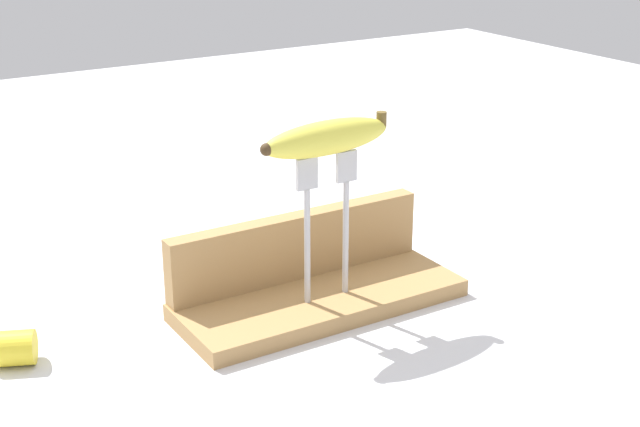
{
  "coord_description": "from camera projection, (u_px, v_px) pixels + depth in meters",
  "views": [
    {
      "loc": [
        -0.52,
        -0.84,
        0.49
      ],
      "look_at": [
        0.0,
        0.0,
        0.12
      ],
      "focal_mm": 51.5,
      "sensor_mm": 36.0,
      "label": 1
    }
  ],
  "objects": [
    {
      "name": "wire_coil",
      "position": [
        286.0,
        250.0,
        1.26
      ],
      "size": [
        0.07,
        0.07,
        0.01
      ],
      "primitive_type": "torus",
      "color": "gold",
      "rests_on": "ground"
    },
    {
      "name": "fork_stand_center",
      "position": [
        327.0,
        213.0,
        1.04
      ],
      "size": [
        0.08,
        0.01,
        0.17
      ],
      "color": "#B2B2B7",
      "rests_on": "wooden_board"
    },
    {
      "name": "board_backstop",
      "position": [
        296.0,
        246.0,
        1.12
      ],
      "size": [
        0.34,
        0.02,
        0.08
      ],
      "primitive_type": "cube",
      "color": "#A87F4C",
      "rests_on": "wooden_board"
    },
    {
      "name": "wooden_board",
      "position": [
        320.0,
        300.0,
        1.1
      ],
      "size": [
        0.35,
        0.13,
        0.02
      ],
      "primitive_type": "cube",
      "color": "#A87F4C",
      "rests_on": "ground"
    },
    {
      "name": "banana_raised_center",
      "position": [
        327.0,
        138.0,
        1.01
      ],
      "size": [
        0.17,
        0.05,
        0.04
      ],
      "color": "#DBD147",
      "rests_on": "fork_stand_center"
    },
    {
      "name": "banana_chunk_near",
      "position": [
        14.0,
        348.0,
        0.97
      ],
      "size": [
        0.05,
        0.05,
        0.04
      ],
      "color": "yellow",
      "rests_on": "ground"
    },
    {
      "name": "ground_plane",
      "position": [
        320.0,
        308.0,
        1.1
      ],
      "size": [
        3.0,
        3.0,
        0.0
      ],
      "primitive_type": "plane",
      "color": "silver"
    }
  ]
}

